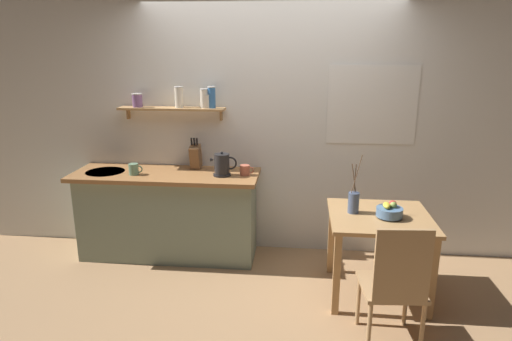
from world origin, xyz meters
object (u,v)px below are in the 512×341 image
electric_kettle (222,165)px  dining_chair_near (395,282)px  dining_table (379,229)px  coffee_mug_by_sink (134,169)px  knife_block (196,156)px  twig_vase (354,202)px  coffee_mug_spare (245,170)px  fruit_bowl (390,211)px

electric_kettle → dining_chair_near: bearing=-40.9°
dining_table → coffee_mug_by_sink: size_ratio=6.09×
dining_table → coffee_mug_by_sink: coffee_mug_by_sink is taller
knife_block → electric_kettle: bearing=-34.9°
dining_table → dining_chair_near: size_ratio=0.87×
twig_vase → coffee_mug_spare: twig_vase is taller
electric_kettle → twig_vase: bearing=-20.6°
fruit_bowl → coffee_mug_by_sink: bearing=168.4°
coffee_mug_spare → knife_block: bearing=161.2°
fruit_bowl → coffee_mug_by_sink: (-2.34, 0.48, 0.16)m
fruit_bowl → dining_table: bearing=144.5°
dining_table → electric_kettle: 1.55m
dining_table → fruit_bowl: fruit_bowl is taller
fruit_bowl → coffee_mug_spare: size_ratio=1.58×
electric_kettle → knife_block: bearing=145.1°
fruit_bowl → twig_vase: twig_vase is taller
dining_chair_near → fruit_bowl: size_ratio=4.49×
dining_chair_near → twig_vase: size_ratio=1.90×
dining_table → dining_chair_near: dining_chair_near is taller
electric_kettle → knife_block: knife_block is taller
electric_kettle → coffee_mug_spare: (0.22, 0.04, -0.06)m
twig_vase → coffee_mug_by_sink: size_ratio=3.70×
twig_vase → coffee_mug_by_sink: twig_vase is taller
twig_vase → electric_kettle: bearing=159.4°
dining_table → electric_kettle: bearing=161.0°
electric_kettle → coffee_mug_by_sink: size_ratio=1.87×
twig_vase → knife_block: bearing=156.1°
coffee_mug_by_sink → dining_chair_near: bearing=-27.3°
dining_chair_near → coffee_mug_by_sink: coffee_mug_by_sink is taller
fruit_bowl → knife_block: (-1.79, 0.75, 0.23)m
twig_vase → knife_block: (-1.51, 0.67, 0.20)m
fruit_bowl → knife_block: knife_block is taller
dining_table → coffee_mug_spare: 1.35m
coffee_mug_spare → coffee_mug_by_sink: bearing=-175.1°
dining_table → dining_chair_near: bearing=-90.3°
twig_vase → knife_block: twig_vase is taller
dining_chair_near → twig_vase: twig_vase is taller
knife_block → coffee_mug_by_sink: size_ratio=2.39×
coffee_mug_by_sink → twig_vase: bearing=-10.9°
dining_table → knife_block: knife_block is taller
electric_kettle → knife_block: (-0.31, 0.22, 0.02)m
dining_chair_near → knife_block: (-1.72, 1.44, 0.50)m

